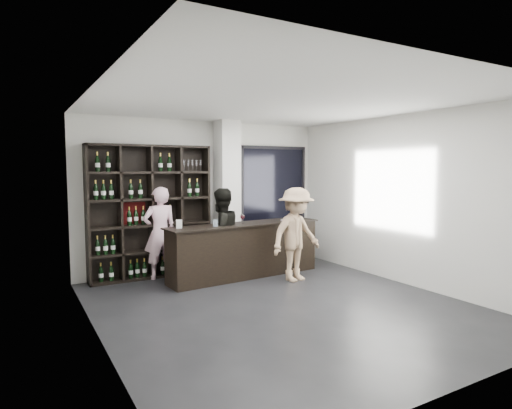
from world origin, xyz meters
TOP-DOWN VIEW (x-y plane):
  - floor at (0.00, 0.00)m, footprint 5.00×5.50m
  - wine_shelf at (-1.15, 2.57)m, footprint 2.20×0.35m
  - structural_column at (0.35, 2.47)m, footprint 0.40×0.40m
  - glass_panel at (1.55, 2.69)m, footprint 1.60×0.08m
  - tasting_counter at (0.35, 1.75)m, footprint 2.99×0.63m
  - taster_pink at (-1.04, 2.40)m, footprint 0.61×0.41m
  - taster_black at (-0.09, 1.85)m, footprint 0.93×0.80m
  - customer at (0.99, 1.05)m, footprint 1.15×0.78m
  - wine_glass at (0.31, 1.78)m, footprint 0.10×0.10m
  - spit_cup at (-0.29, 1.65)m, footprint 0.11×0.11m
  - napkin_stack at (1.20, 1.73)m, footprint 0.12×0.12m
  - card_stand at (-0.91, 1.74)m, footprint 0.11×0.08m

SIDE VIEW (x-z plane):
  - floor at x=0.00m, z-range -0.01..0.00m
  - tasting_counter at x=0.35m, z-range 0.00..0.98m
  - taster_black at x=-0.09m, z-range 0.00..1.63m
  - customer at x=0.99m, z-range 0.00..1.65m
  - taster_pink at x=-1.04m, z-range 0.00..1.65m
  - napkin_stack at x=1.20m, z-range 0.98..1.00m
  - spit_cup at x=-0.29m, z-range 0.98..1.10m
  - card_stand at x=-0.91m, z-range 0.98..1.13m
  - wine_glass at x=0.31m, z-range 0.98..1.18m
  - wine_shelf at x=-1.15m, z-range 0.00..2.40m
  - glass_panel at x=1.55m, z-range 0.35..2.45m
  - structural_column at x=0.35m, z-range 0.00..2.90m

